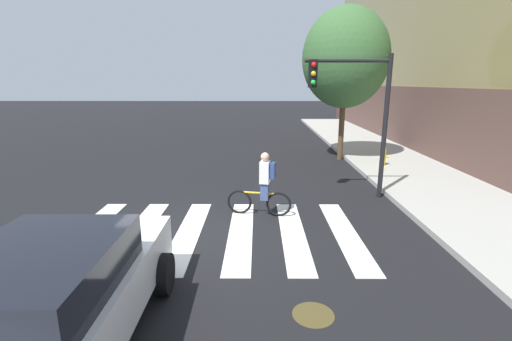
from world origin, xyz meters
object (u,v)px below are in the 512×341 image
(sedan_near, at_px, (51,304))
(manhole_cover, at_px, (313,314))
(cyclist, at_px, (264,185))
(street_tree_near, at_px, (345,58))
(traffic_light_near, at_px, (358,102))
(fire_hydrant, at_px, (383,156))

(sedan_near, bearing_deg, manhole_cover, 15.61)
(manhole_cover, distance_m, cyclist, 4.28)
(sedan_near, relative_size, street_tree_near, 0.71)
(cyclist, distance_m, street_tree_near, 8.66)
(manhole_cover, bearing_deg, sedan_near, -164.39)
(traffic_light_near, bearing_deg, street_tree_near, 81.20)
(cyclist, relative_size, fire_hydrant, 2.17)
(sedan_near, relative_size, cyclist, 2.73)
(sedan_near, distance_m, cyclist, 5.73)
(manhole_cover, height_order, traffic_light_near, traffic_light_near)
(traffic_light_near, height_order, street_tree_near, street_tree_near)
(manhole_cover, relative_size, sedan_near, 0.14)
(manhole_cover, relative_size, cyclist, 0.38)
(traffic_light_near, height_order, fire_hydrant, traffic_light_near)
(cyclist, bearing_deg, sedan_near, -117.57)
(fire_hydrant, bearing_deg, traffic_light_near, -120.55)
(traffic_light_near, distance_m, fire_hydrant, 4.87)
(cyclist, bearing_deg, fire_hydrant, 46.88)
(cyclist, relative_size, traffic_light_near, 0.40)
(traffic_light_near, bearing_deg, sedan_near, -129.07)
(fire_hydrant, height_order, street_tree_near, street_tree_near)
(cyclist, bearing_deg, manhole_cover, -80.52)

